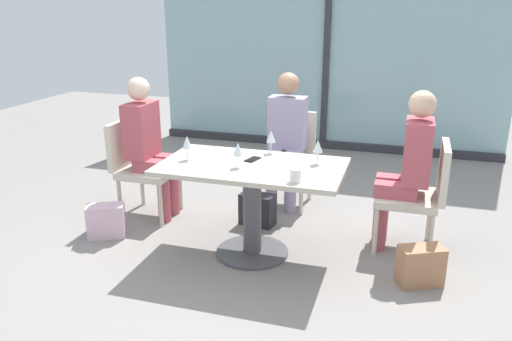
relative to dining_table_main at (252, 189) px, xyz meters
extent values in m
plane|color=gray|center=(0.00, 0.00, -0.54)|extent=(12.00, 12.00, 0.00)
cube|color=#8EB7BC|center=(0.00, 3.20, 0.81)|extent=(4.49, 0.03, 2.70)
cube|color=#2D2D33|center=(0.00, 3.17, 0.81)|extent=(0.08, 0.06, 2.70)
cube|color=#2D2D33|center=(0.00, 3.17, -0.49)|extent=(4.49, 0.10, 0.10)
cube|color=#BCB29E|center=(0.00, 0.00, 0.17)|extent=(1.35, 0.77, 0.04)
cylinder|color=#4C4C51|center=(0.00, 0.00, -0.19)|extent=(0.14, 0.14, 0.69)
cylinder|color=#4C4C51|center=(0.00, 0.00, -0.53)|extent=(0.56, 0.56, 0.02)
cube|color=beige|center=(0.00, 1.06, -0.12)|extent=(0.46, 0.46, 0.06)
cube|color=beige|center=(0.00, 1.31, 0.12)|extent=(0.46, 0.05, 0.42)
cylinder|color=beige|center=(-0.20, 0.86, -0.34)|extent=(0.04, 0.04, 0.39)
cylinder|color=beige|center=(0.20, 0.86, -0.34)|extent=(0.04, 0.04, 0.39)
cylinder|color=beige|center=(-0.20, 1.26, -0.34)|extent=(0.04, 0.04, 0.39)
cylinder|color=beige|center=(0.20, 1.26, -0.34)|extent=(0.04, 0.04, 0.39)
cube|color=beige|center=(1.11, 0.45, -0.12)|extent=(0.46, 0.46, 0.06)
cube|color=beige|center=(1.36, 0.45, 0.12)|extent=(0.05, 0.46, 0.42)
cylinder|color=beige|center=(0.91, 0.65, -0.34)|extent=(0.04, 0.04, 0.39)
cylinder|color=beige|center=(0.91, 0.25, -0.34)|extent=(0.04, 0.04, 0.39)
cylinder|color=beige|center=(1.31, 0.65, -0.34)|extent=(0.04, 0.04, 0.39)
cylinder|color=beige|center=(1.31, 0.25, -0.34)|extent=(0.04, 0.04, 0.39)
cube|color=beige|center=(-1.11, 0.45, -0.12)|extent=(0.46, 0.46, 0.06)
cube|color=beige|center=(-1.36, 0.45, 0.12)|extent=(0.05, 0.46, 0.42)
cylinder|color=beige|center=(-0.91, 0.25, -0.34)|extent=(0.04, 0.04, 0.39)
cylinder|color=beige|center=(-0.91, 0.65, -0.34)|extent=(0.04, 0.04, 0.39)
cylinder|color=beige|center=(-1.31, 0.25, -0.34)|extent=(0.04, 0.04, 0.39)
cylinder|color=beige|center=(-1.31, 0.65, -0.34)|extent=(0.04, 0.04, 0.39)
cylinder|color=#9E93B7|center=(-0.09, 0.88, -0.31)|extent=(0.11, 0.11, 0.45)
cube|color=#9E93B7|center=(-0.09, 0.98, -0.03)|extent=(0.13, 0.32, 0.11)
cylinder|color=#9E93B7|center=(0.09, 0.88, -0.31)|extent=(0.11, 0.11, 0.45)
cube|color=#9E93B7|center=(0.09, 0.98, -0.03)|extent=(0.13, 0.32, 0.11)
cube|color=#9E93B7|center=(0.00, 1.11, 0.26)|extent=(0.34, 0.20, 0.48)
sphere|color=tan|center=(0.00, 1.11, 0.62)|extent=(0.20, 0.20, 0.20)
cylinder|color=#B24C56|center=(0.93, 0.54, -0.31)|extent=(0.11, 0.11, 0.45)
cube|color=#B24C56|center=(1.03, 0.54, -0.03)|extent=(0.32, 0.13, 0.11)
cylinder|color=#B24C56|center=(0.93, 0.36, -0.31)|extent=(0.11, 0.11, 0.45)
cube|color=#B24C56|center=(1.03, 0.36, -0.03)|extent=(0.32, 0.13, 0.11)
cube|color=#B24C56|center=(1.16, 0.45, 0.26)|extent=(0.20, 0.34, 0.48)
sphere|color=#D8AD8C|center=(1.16, 0.45, 0.62)|extent=(0.20, 0.20, 0.20)
cylinder|color=#B24C56|center=(-0.93, 0.36, -0.31)|extent=(0.11, 0.11, 0.45)
cube|color=#B24C56|center=(-1.03, 0.36, -0.03)|extent=(0.32, 0.13, 0.11)
cylinder|color=#B24C56|center=(-0.93, 0.54, -0.31)|extent=(0.11, 0.11, 0.45)
cube|color=#B24C56|center=(-1.03, 0.54, -0.03)|extent=(0.32, 0.13, 0.11)
cube|color=#B24C56|center=(-1.16, 0.45, 0.26)|extent=(0.20, 0.34, 0.48)
sphere|color=beige|center=(-1.16, 0.45, 0.62)|extent=(0.20, 0.20, 0.20)
cylinder|color=silver|center=(0.05, 0.32, 0.19)|extent=(0.06, 0.06, 0.00)
cylinder|color=silver|center=(0.05, 0.32, 0.24)|extent=(0.01, 0.01, 0.08)
cone|color=silver|center=(0.05, 0.32, 0.33)|extent=(0.07, 0.07, 0.09)
cylinder|color=silver|center=(-0.50, -0.03, 0.19)|extent=(0.06, 0.06, 0.00)
cylinder|color=silver|center=(-0.50, -0.03, 0.24)|extent=(0.01, 0.01, 0.08)
cone|color=silver|center=(-0.50, -0.03, 0.33)|extent=(0.07, 0.07, 0.09)
cylinder|color=silver|center=(0.46, 0.15, 0.19)|extent=(0.06, 0.06, 0.00)
cylinder|color=silver|center=(0.46, 0.15, 0.24)|extent=(0.01, 0.01, 0.08)
cone|color=silver|center=(0.46, 0.15, 0.33)|extent=(0.07, 0.07, 0.09)
cylinder|color=silver|center=(-0.07, -0.10, 0.19)|extent=(0.06, 0.06, 0.00)
cylinder|color=silver|center=(-0.07, -0.10, 0.24)|extent=(0.01, 0.01, 0.08)
cone|color=silver|center=(-0.07, -0.10, 0.33)|extent=(0.07, 0.07, 0.09)
cylinder|color=white|center=(0.39, -0.28, 0.24)|extent=(0.08, 0.08, 0.09)
cube|color=black|center=(-0.03, 0.11, 0.20)|extent=(0.10, 0.16, 0.01)
cube|color=#232328|center=(-0.12, 0.54, -0.40)|extent=(0.32, 0.21, 0.28)
cube|color=#A3704C|center=(1.24, -0.09, -0.40)|extent=(0.34, 0.27, 0.28)
cube|color=beige|center=(-1.25, -0.07, -0.40)|extent=(0.34, 0.27, 0.28)
camera|label=1|loc=(1.07, -3.41, 1.33)|focal=35.82mm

